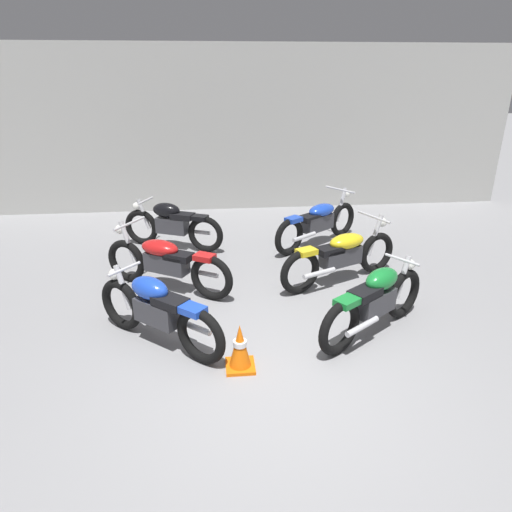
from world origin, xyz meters
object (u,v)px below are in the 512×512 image
object	(u,v)px
motorcycle_right_row_1	(341,255)
motorcycle_right_row_2	(318,222)
motorcycle_left_row_2	(172,224)
motorcycle_right_row_0	(375,300)
traffic_cone	(240,348)
motorcycle_left_row_0	(157,310)
motorcycle_left_row_1	(166,261)

from	to	relation	value
motorcycle_right_row_1	motorcycle_right_row_2	size ratio (longest dim) A/B	1.11
motorcycle_left_row_2	motorcycle_right_row_0	bearing A→B (deg)	-50.56
motorcycle_right_row_2	traffic_cone	distance (m)	4.05
motorcycle_right_row_0	traffic_cone	distance (m)	1.78
motorcycle_left_row_2	traffic_cone	world-z (taller)	motorcycle_left_row_2
motorcycle_right_row_1	motorcycle_right_row_2	xyz separation A→B (m)	(0.02, 1.63, 0.00)
motorcycle_left_row_0	motorcycle_right_row_2	bearing A→B (deg)	49.62
motorcycle_left_row_2	traffic_cone	xyz separation A→B (m)	(0.97, -3.78, -0.20)
motorcycle_left_row_2	motorcycle_right_row_1	distance (m)	3.18
motorcycle_left_row_2	traffic_cone	size ratio (longest dim) A/B	3.42
motorcycle_left_row_2	motorcycle_left_row_0	bearing A→B (deg)	-89.15
motorcycle_left_row_2	motorcycle_right_row_0	xyz separation A→B (m)	(2.66, -3.23, 0.00)
motorcycle_right_row_1	traffic_cone	world-z (taller)	motorcycle_right_row_1
motorcycle_right_row_1	traffic_cone	xyz separation A→B (m)	(-1.69, -2.04, -0.19)
motorcycle_left_row_0	motorcycle_right_row_0	xyz separation A→B (m)	(2.61, -0.03, 0.00)
motorcycle_left_row_2	motorcycle_right_row_2	xyz separation A→B (m)	(2.68, -0.11, -0.01)
motorcycle_left_row_1	motorcycle_right_row_0	bearing A→B (deg)	-29.72
motorcycle_left_row_2	motorcycle_right_row_1	world-z (taller)	motorcycle_right_row_1
motorcycle_right_row_0	motorcycle_right_row_2	size ratio (longest dim) A/B	0.92
motorcycle_right_row_1	motorcycle_left_row_1	bearing A→B (deg)	179.85
motorcycle_right_row_1	motorcycle_right_row_2	bearing A→B (deg)	89.37
motorcycle_right_row_1	traffic_cone	distance (m)	2.65
motorcycle_right_row_1	motorcycle_left_row_0	bearing A→B (deg)	-150.79
motorcycle_left_row_0	motorcycle_left_row_1	world-z (taller)	motorcycle_left_row_1
motorcycle_left_row_0	motorcycle_left_row_1	bearing A→B (deg)	90.65
traffic_cone	motorcycle_left_row_1	bearing A→B (deg)	114.74
motorcycle_left_row_0	traffic_cone	xyz separation A→B (m)	(0.93, -0.58, -0.20)
motorcycle_right_row_1	motorcycle_right_row_2	distance (m)	1.63
motorcycle_right_row_2	traffic_cone	bearing A→B (deg)	-114.93
motorcycle_right_row_0	traffic_cone	world-z (taller)	motorcycle_right_row_0
motorcycle_left_row_0	motorcycle_left_row_1	distance (m)	1.47
motorcycle_right_row_1	motorcycle_right_row_0	bearing A→B (deg)	-90.03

